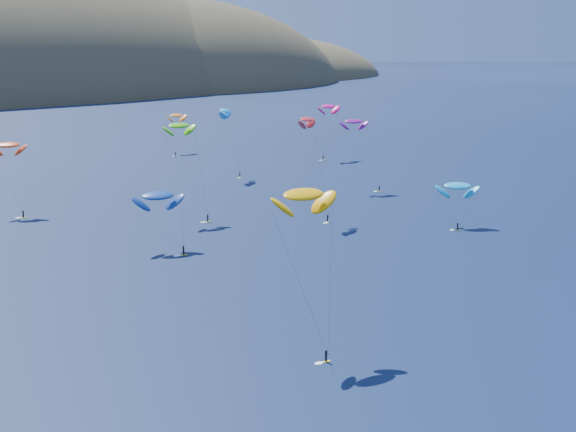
# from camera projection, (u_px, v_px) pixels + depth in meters

# --- Properties ---
(kitesurfer_1) EXTENTS (9.97, 12.15, 20.14)m
(kitesurfer_1) POSITION_uv_depth(u_px,v_px,m) (8.00, 145.00, 204.13)
(kitesurfer_1) COLOR yellow
(kitesurfer_1) RESTS_ON ground
(kitesurfer_2) EXTENTS (10.50, 10.65, 26.23)m
(kitesurfer_2) POSITION_uv_depth(u_px,v_px,m) (304.00, 195.00, 117.75)
(kitesurfer_2) COLOR yellow
(kitesurfer_2) RESTS_ON ground
(kitesurfer_3) EXTENTS (8.46, 10.65, 25.56)m
(kitesurfer_3) POSITION_uv_depth(u_px,v_px,m) (179.00, 126.00, 197.77)
(kitesurfer_3) COLOR yellow
(kitesurfer_3) RESTS_ON ground
(kitesurfer_4) EXTENTS (8.99, 9.39, 23.50)m
(kitesurfer_4) POSITION_uv_depth(u_px,v_px,m) (225.00, 111.00, 251.87)
(kitesurfer_4) COLOR yellow
(kitesurfer_4) RESTS_ON ground
(kitesurfer_5) EXTENTS (10.72, 9.81, 12.47)m
(kitesurfer_5) POSITION_uv_depth(u_px,v_px,m) (458.00, 186.00, 192.98)
(kitesurfer_5) COLOR yellow
(kitesurfer_5) RESTS_ON ground
(kitesurfer_6) EXTENTS (9.21, 11.62, 22.33)m
(kitesurfer_6) POSITION_uv_depth(u_px,v_px,m) (354.00, 121.00, 233.16)
(kitesurfer_6) COLOR yellow
(kitesurfer_6) RESTS_ON ground
(kitesurfer_8) EXTENTS (9.80, 5.50, 21.37)m
(kitesurfer_8) POSITION_uv_depth(u_px,v_px,m) (329.00, 106.00, 287.03)
(kitesurfer_8) COLOR yellow
(kitesurfer_8) RESTS_ON ground
(kitesurfer_9) EXTENTS (8.35, 10.47, 27.06)m
(kitesurfer_9) POSITION_uv_depth(u_px,v_px,m) (307.00, 120.00, 196.07)
(kitesurfer_9) COLOR yellow
(kitesurfer_9) RESTS_ON ground
(kitesurfer_10) EXTENTS (11.58, 12.25, 14.67)m
(kitesurfer_10) POSITION_uv_depth(u_px,v_px,m) (158.00, 196.00, 172.51)
(kitesurfer_10) COLOR yellow
(kitesurfer_10) RESTS_ON ground
(kitesurfer_11) EXTENTS (9.79, 10.94, 16.18)m
(kitesurfer_11) POSITION_uv_depth(u_px,v_px,m) (176.00, 115.00, 302.06)
(kitesurfer_11) COLOR yellow
(kitesurfer_11) RESTS_ON ground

